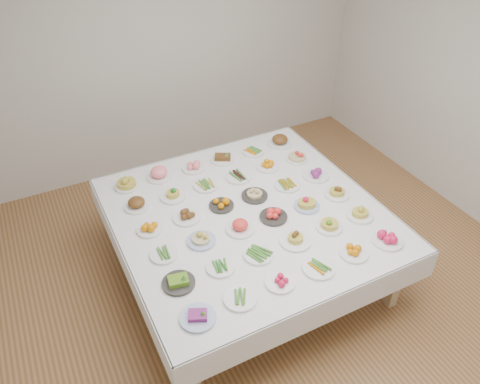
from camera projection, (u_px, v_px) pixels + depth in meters
name	position (u px, v px, depth m)	size (l,w,h in m)	color
room_envelope	(284.00, 112.00, 3.46)	(5.02, 5.02, 2.81)	#A36843
display_table	(248.00, 218.00, 4.26)	(2.33, 2.33, 0.75)	white
dish_0	(198.00, 315.00, 3.27)	(0.26, 0.26, 0.10)	#4C66B2
dish_1	(240.00, 297.00, 3.42)	(0.25, 0.25, 0.05)	white
dish_2	(280.00, 280.00, 3.53)	(0.23, 0.23, 0.09)	white
dish_3	(319.00, 267.00, 3.66)	(0.26, 0.26, 0.06)	white
dish_4	(354.00, 251.00, 3.77)	(0.23, 0.23, 0.10)	white
dish_5	(388.00, 237.00, 3.88)	(0.26, 0.26, 0.12)	white
dish_6	(178.00, 280.00, 3.52)	(0.25, 0.25, 0.11)	#2C2927
dish_7	(221.00, 267.00, 3.66)	(0.22, 0.22, 0.05)	white
dish_8	(258.00, 254.00, 3.77)	(0.26, 0.24, 0.06)	white
dish_9	(296.00, 237.00, 3.88)	(0.26, 0.26, 0.14)	white
dish_10	(330.00, 224.00, 4.02)	(0.23, 0.23, 0.12)	white
dish_11	(360.00, 212.00, 4.14)	(0.23, 0.23, 0.12)	white
dish_12	(164.00, 254.00, 3.78)	(0.22, 0.22, 0.05)	white
dish_13	(201.00, 236.00, 3.88)	(0.24, 0.24, 0.14)	#4C66B2
dish_14	(240.00, 225.00, 4.00)	(0.24, 0.24, 0.13)	white
dish_15	(274.00, 214.00, 4.14)	(0.24, 0.24, 0.10)	#2C2927
dish_16	(307.00, 202.00, 4.25)	(0.23, 0.23, 0.13)	#4C66B2
dish_17	(337.00, 191.00, 4.39)	(0.23, 0.23, 0.12)	white
dish_18	(149.00, 227.00, 4.00)	(0.22, 0.22, 0.10)	white
dish_19	(187.00, 214.00, 4.13)	(0.25, 0.25, 0.11)	white
dish_20	(221.00, 203.00, 4.26)	(0.22, 0.22, 0.10)	#2C2927
dish_21	(255.00, 192.00, 4.37)	(0.24, 0.24, 0.13)	#2C2927
dish_22	(287.00, 184.00, 4.52)	(0.25, 0.25, 0.06)	white
dish_23	(316.00, 172.00, 4.63)	(0.25, 0.25, 0.11)	white
dish_24	(136.00, 203.00, 4.25)	(0.23, 0.23, 0.12)	white
dish_25	(173.00, 193.00, 4.36)	(0.24, 0.24, 0.12)	white
dish_26	(206.00, 184.00, 4.52)	(0.24, 0.24, 0.06)	white
dish_27	(238.00, 176.00, 4.63)	(0.26, 0.25, 0.06)	white
dish_28	(268.00, 166.00, 4.76)	(0.22, 0.22, 0.09)	white
dish_29	(297.00, 155.00, 4.87)	(0.22, 0.22, 0.13)	white
dish_30	(126.00, 181.00, 4.48)	(0.25, 0.24, 0.15)	white
dish_31	(159.00, 173.00, 4.61)	(0.24, 0.24, 0.14)	white
dish_32	(194.00, 166.00, 4.74)	(0.23, 0.23, 0.10)	white
dish_33	(223.00, 157.00, 4.87)	(0.25, 0.25, 0.10)	white
dish_34	(253.00, 151.00, 5.01)	(0.24, 0.24, 0.05)	white
dish_35	(280.00, 138.00, 5.11)	(0.28, 0.28, 0.16)	white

